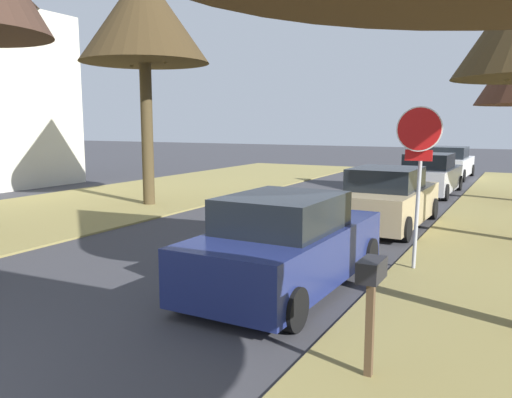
{
  "coord_description": "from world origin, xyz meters",
  "views": [
    {
      "loc": [
        5.76,
        -1.08,
        2.7
      ],
      "look_at": [
        0.97,
        7.92,
        1.21
      ],
      "focal_mm": 36.23,
      "sensor_mm": 36.0,
      "label": 1
    }
  ],
  "objects_px": {
    "parked_sedan_white": "(449,164)",
    "curbside_mailbox": "(371,284)",
    "stop_sign_far": "(419,153)",
    "street_tree_left_mid_b": "(144,17)",
    "parked_sedan_navy": "(287,245)",
    "parked_sedan_silver": "(429,175)",
    "parked_sedan_tan": "(387,199)"
  },
  "relations": [
    {
      "from": "parked_sedan_tan",
      "to": "parked_sedan_silver",
      "type": "distance_m",
      "value": 7.18
    },
    {
      "from": "stop_sign_far",
      "to": "parked_sedan_tan",
      "type": "height_order",
      "value": "stop_sign_far"
    },
    {
      "from": "parked_sedan_navy",
      "to": "curbside_mailbox",
      "type": "height_order",
      "value": "parked_sedan_navy"
    },
    {
      "from": "stop_sign_far",
      "to": "parked_sedan_white",
      "type": "distance_m",
      "value": 17.82
    },
    {
      "from": "stop_sign_far",
      "to": "street_tree_left_mid_b",
      "type": "distance_m",
      "value": 10.82
    },
    {
      "from": "street_tree_left_mid_b",
      "to": "parked_sedan_silver",
      "type": "distance_m",
      "value": 11.91
    },
    {
      "from": "parked_sedan_white",
      "to": "parked_sedan_tan",
      "type": "bearing_deg",
      "value": -88.76
    },
    {
      "from": "curbside_mailbox",
      "to": "parked_sedan_silver",
      "type": "bearing_deg",
      "value": 97.49
    },
    {
      "from": "stop_sign_far",
      "to": "curbside_mailbox",
      "type": "distance_m",
      "value": 4.62
    },
    {
      "from": "parked_sedan_tan",
      "to": "curbside_mailbox",
      "type": "xyz_separation_m",
      "value": [
        1.9,
        -8.39,
        0.33
      ]
    },
    {
      "from": "parked_sedan_navy",
      "to": "parked_sedan_silver",
      "type": "distance_m",
      "value": 13.12
    },
    {
      "from": "street_tree_left_mid_b",
      "to": "parked_sedan_white",
      "type": "bearing_deg",
      "value": 61.37
    },
    {
      "from": "street_tree_left_mid_b",
      "to": "curbside_mailbox",
      "type": "bearing_deg",
      "value": -40.09
    },
    {
      "from": "parked_sedan_navy",
      "to": "parked_sedan_white",
      "type": "distance_m",
      "value": 19.69
    },
    {
      "from": "curbside_mailbox",
      "to": "parked_sedan_navy",
      "type": "bearing_deg",
      "value": 130.36
    },
    {
      "from": "parked_sedan_navy",
      "to": "stop_sign_far",
      "type": "bearing_deg",
      "value": 50.52
    },
    {
      "from": "parked_sedan_tan",
      "to": "parked_sedan_silver",
      "type": "height_order",
      "value": "same"
    },
    {
      "from": "street_tree_left_mid_b",
      "to": "curbside_mailbox",
      "type": "distance_m",
      "value": 13.73
    },
    {
      "from": "street_tree_left_mid_b",
      "to": "parked_sedan_navy",
      "type": "bearing_deg",
      "value": -36.94
    },
    {
      "from": "street_tree_left_mid_b",
      "to": "curbside_mailbox",
      "type": "height_order",
      "value": "street_tree_left_mid_b"
    },
    {
      "from": "parked_sedan_navy",
      "to": "parked_sedan_white",
      "type": "bearing_deg",
      "value": 90.36
    },
    {
      "from": "stop_sign_far",
      "to": "curbside_mailbox",
      "type": "relative_size",
      "value": 2.33
    },
    {
      "from": "parked_sedan_white",
      "to": "curbside_mailbox",
      "type": "height_order",
      "value": "parked_sedan_white"
    },
    {
      "from": "parked_sedan_navy",
      "to": "parked_sedan_silver",
      "type": "height_order",
      "value": "same"
    },
    {
      "from": "curbside_mailbox",
      "to": "parked_sedan_white",
      "type": "bearing_deg",
      "value": 95.67
    },
    {
      "from": "street_tree_left_mid_b",
      "to": "parked_sedan_navy",
      "type": "relative_size",
      "value": 1.7
    },
    {
      "from": "parked_sedan_tan",
      "to": "street_tree_left_mid_b",
      "type": "bearing_deg",
      "value": -178.92
    },
    {
      "from": "parked_sedan_navy",
      "to": "parked_sedan_tan",
      "type": "height_order",
      "value": "same"
    },
    {
      "from": "parked_sedan_silver",
      "to": "stop_sign_far",
      "type": "bearing_deg",
      "value": -81.62
    },
    {
      "from": "street_tree_left_mid_b",
      "to": "parked_sedan_tan",
      "type": "bearing_deg",
      "value": 1.08
    },
    {
      "from": "parked_sedan_navy",
      "to": "curbside_mailbox",
      "type": "relative_size",
      "value": 3.49
    },
    {
      "from": "street_tree_left_mid_b",
      "to": "parked_sedan_tan",
      "type": "xyz_separation_m",
      "value": [
        7.88,
        0.15,
        -5.33
      ]
    }
  ]
}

